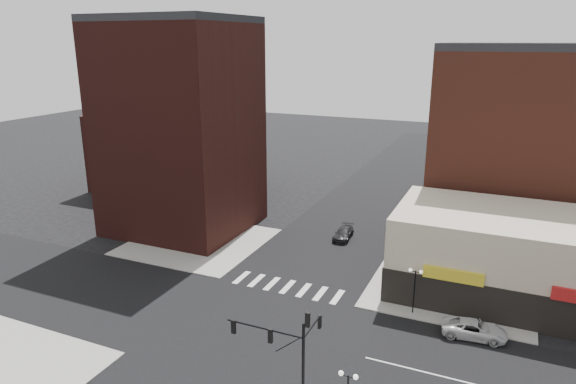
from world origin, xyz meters
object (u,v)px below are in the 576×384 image
at_px(traffic_signal, 291,346).
at_px(street_lamp_ne, 415,280).
at_px(white_suv, 474,329).
at_px(dark_sedan_north, 343,233).

relative_size(traffic_signal, street_lamp_ne, 1.87).
distance_m(traffic_signal, white_suv, 17.83).
xyz_separation_m(street_lamp_ne, white_suv, (5.23, -1.70, -2.58)).
bearing_deg(street_lamp_ne, white_suv, -17.98).
xyz_separation_m(street_lamp_ne, dark_sedan_north, (-11.08, 14.53, -2.63)).
height_order(white_suv, dark_sedan_north, white_suv).
bearing_deg(traffic_signal, dark_sedan_north, 101.75).
height_order(traffic_signal, street_lamp_ne, traffic_signal).
height_order(street_lamp_ne, dark_sedan_north, street_lamp_ne).
xyz_separation_m(traffic_signal, street_lamp_ne, (4.76, 15.83, -1.67)).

